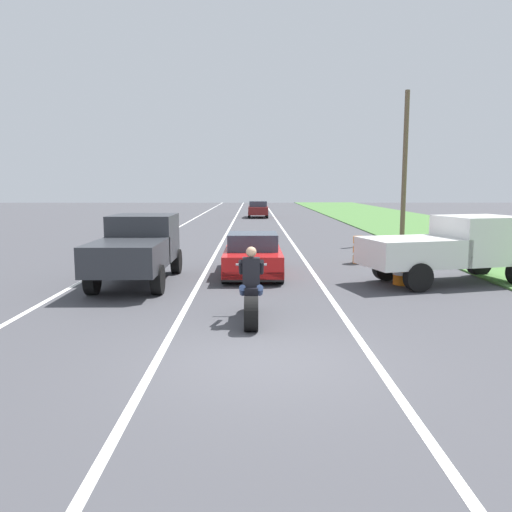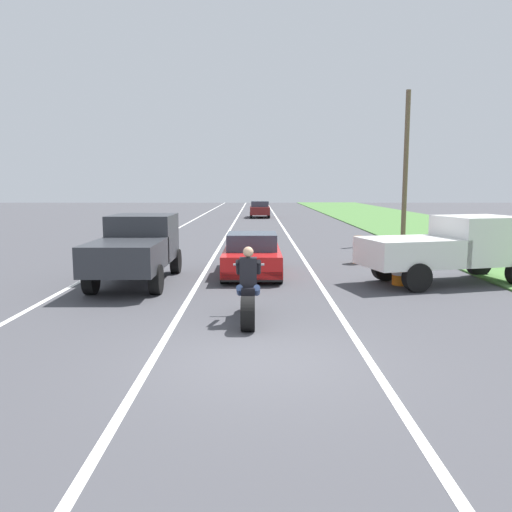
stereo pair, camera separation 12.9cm
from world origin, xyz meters
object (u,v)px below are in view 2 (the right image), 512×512
sports_car_red (254,255)px  distant_car_far_ahead (261,209)px  pickup_truck_left_lane_dark_grey (138,246)px  construction_barrel_nearest (404,268)px  construction_barrel_mid (362,250)px  motorcycle_with_rider (250,295)px  pickup_truck_right_shoulder_white (452,246)px

sports_car_red → distant_car_far_ahead: distant_car_far_ahead is taller
pickup_truck_left_lane_dark_grey → construction_barrel_nearest: bearing=-2.0°
distant_car_far_ahead → sports_car_red: bearing=-90.9°
sports_car_red → construction_barrel_mid: (4.03, 2.47, -0.13)m
construction_barrel_nearest → distant_car_far_ahead: size_ratio=0.25×
motorcycle_with_rider → distant_car_far_ahead: bearing=89.2°
pickup_truck_left_lane_dark_grey → pickup_truck_right_shoulder_white: same height
motorcycle_with_rider → pickup_truck_right_shoulder_white: 7.37m
sports_car_red → pickup_truck_left_lane_dark_grey: bearing=-157.0°
motorcycle_with_rider → distant_car_far_ahead: motorcycle_with_rider is taller
sports_car_red → pickup_truck_right_shoulder_white: size_ratio=0.84×
construction_barrel_nearest → sports_car_red: bearing=158.6°
construction_barrel_mid → distant_car_far_ahead: 28.11m
sports_car_red → distant_car_far_ahead: bearing=89.1°
sports_car_red → construction_barrel_mid: 4.73m
pickup_truck_right_shoulder_white → construction_barrel_mid: bearing=114.6°
pickup_truck_right_shoulder_white → construction_barrel_nearest: pickup_truck_right_shoulder_white is taller
construction_barrel_nearest → distant_car_far_ahead: 32.32m
motorcycle_with_rider → distant_car_far_ahead: 36.28m
pickup_truck_right_shoulder_white → construction_barrel_mid: (-1.82, 3.98, -0.60)m
pickup_truck_right_shoulder_white → construction_barrel_nearest: 1.59m
sports_car_red → distant_car_far_ahead: (0.48, 30.36, 0.14)m
sports_car_red → pickup_truck_left_lane_dark_grey: 3.72m
distant_car_far_ahead → pickup_truck_left_lane_dark_grey: bearing=-97.0°
pickup_truck_left_lane_dark_grey → construction_barrel_mid: pickup_truck_left_lane_dark_grey is taller
sports_car_red → pickup_truck_right_shoulder_white: (5.85, -1.50, 0.48)m
sports_car_red → construction_barrel_nearest: size_ratio=4.30×
sports_car_red → construction_barrel_nearest: (4.40, -1.72, -0.13)m
construction_barrel_mid → pickup_truck_right_shoulder_white: bearing=-65.4°
pickup_truck_left_lane_dark_grey → pickup_truck_right_shoulder_white: (9.25, -0.06, 0.00)m
motorcycle_with_rider → sports_car_red: size_ratio=0.51×
construction_barrel_nearest → distant_car_far_ahead: (-3.92, 32.08, 0.27)m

